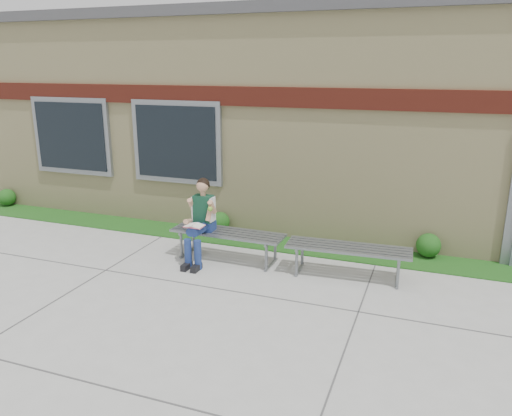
% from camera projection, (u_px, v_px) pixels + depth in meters
% --- Properties ---
extents(ground, '(80.00, 80.00, 0.00)m').
position_uv_depth(ground, '(275.00, 316.00, 6.48)').
color(ground, '#9E9E99').
rests_on(ground, ground).
extents(grass_strip, '(16.00, 0.80, 0.02)m').
position_uv_depth(grass_strip, '(321.00, 249.00, 8.82)').
color(grass_strip, '#114312').
rests_on(grass_strip, ground).
extents(school_building, '(16.20, 6.22, 4.20)m').
position_uv_depth(school_building, '(358.00, 113.00, 11.29)').
color(school_building, beige).
rests_on(school_building, ground).
extents(bench_left, '(1.92, 0.57, 0.50)m').
position_uv_depth(bench_left, '(228.00, 238.00, 8.27)').
color(bench_left, slate).
rests_on(bench_left, ground).
extents(bench_right, '(1.91, 0.62, 0.49)m').
position_uv_depth(bench_right, '(348.00, 254.00, 7.60)').
color(bench_right, slate).
rests_on(bench_right, ground).
extents(girl, '(0.48, 0.80, 1.39)m').
position_uv_depth(girl, '(200.00, 219.00, 8.11)').
color(girl, navy).
rests_on(girl, ground).
extents(shrub_west, '(0.39, 0.39, 0.39)m').
position_uv_depth(shrub_west, '(7.00, 197.00, 11.47)').
color(shrub_west, '#114312').
rests_on(shrub_west, grass_strip).
extents(shrub_mid, '(0.39, 0.39, 0.39)m').
position_uv_depth(shrub_mid, '(220.00, 222.00, 9.68)').
color(shrub_mid, '#114312').
rests_on(shrub_mid, grass_strip).
extents(shrub_east, '(0.41, 0.41, 0.41)m').
position_uv_depth(shrub_east, '(429.00, 245.00, 8.39)').
color(shrub_east, '#114312').
rests_on(shrub_east, grass_strip).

